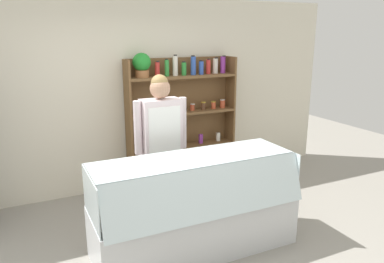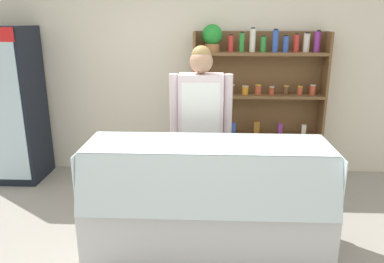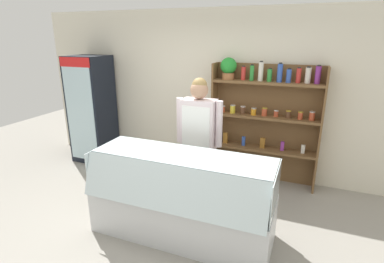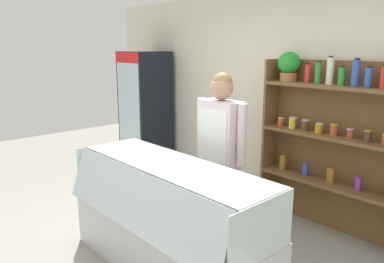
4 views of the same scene
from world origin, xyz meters
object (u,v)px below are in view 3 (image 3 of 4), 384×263
object	(u,v)px
drinks_fridge	(92,109)
shop_clerk	(199,131)
shelving_unit	(262,114)
deli_display_case	(182,211)

from	to	relation	value
drinks_fridge	shop_clerk	bearing A→B (deg)	-17.93
drinks_fridge	shop_clerk	world-z (taller)	drinks_fridge
drinks_fridge	shop_clerk	distance (m)	2.53
shelving_unit	deli_display_case	xyz separation A→B (m)	(-0.59, -1.78, -0.81)
shop_clerk	shelving_unit	bearing A→B (deg)	57.49
deli_display_case	shop_clerk	distance (m)	1.06
shelving_unit	deli_display_case	bearing A→B (deg)	-108.26
drinks_fridge	shelving_unit	size ratio (longest dim) A/B	0.99
shelving_unit	shop_clerk	bearing A→B (deg)	-122.51
drinks_fridge	shelving_unit	world-z (taller)	shelving_unit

